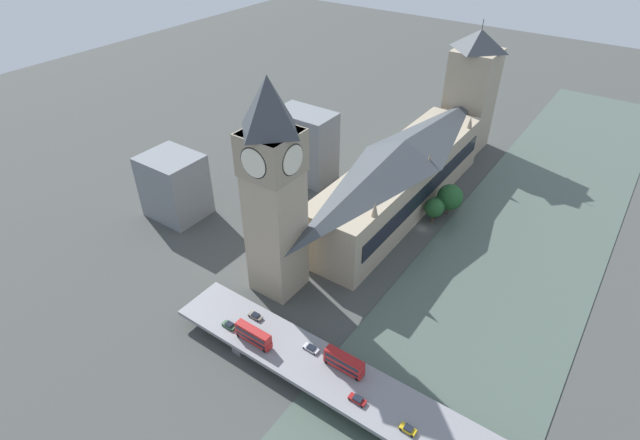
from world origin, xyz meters
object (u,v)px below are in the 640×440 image
at_px(car_southbound_tail, 229,325).
at_px(car_southbound_lead, 311,348).
at_px(road_bridge, 410,421).
at_px(double_decker_bus_mid, 253,335).
at_px(car_northbound_lead, 357,399).
at_px(parliament_hall, 401,175).
at_px(victoria_tower, 471,91).
at_px(clock_tower, 273,186).
at_px(car_southbound_mid, 408,429).
at_px(double_decker_bus_rear, 344,362).
at_px(car_southbound_extra, 256,316).

bearing_deg(car_southbound_tail, car_southbound_lead, -164.33).
xyz_separation_m(road_bridge, double_decker_bus_mid, (44.90, 3.51, 3.72)).
height_order(double_decker_bus_mid, car_northbound_lead, double_decker_bus_mid).
xyz_separation_m(parliament_hall, car_southbound_tail, (6.61, 88.35, -8.38)).
bearing_deg(victoria_tower, clock_tower, 85.54).
relative_size(road_bridge, car_northbound_lead, 32.09).
distance_m(victoria_tower, road_bridge, 158.90).
xyz_separation_m(road_bridge, car_southbound_lead, (30.72, -3.11, 1.63)).
bearing_deg(parliament_hall, clock_tower, 80.91).
relative_size(clock_tower, double_decker_bus_mid, 6.17).
relative_size(road_bridge, car_southbound_mid, 36.76).
xyz_separation_m(clock_tower, double_decker_bus_rear, (-37.16, 19.62, -28.92)).
bearing_deg(double_decker_bus_mid, car_southbound_extra, -51.51).
bearing_deg(road_bridge, car_southbound_tail, 3.64).
relative_size(clock_tower, car_northbound_lead, 15.67).
xyz_separation_m(road_bridge, car_southbound_mid, (-0.93, 3.17, 1.73)).
distance_m(victoria_tower, car_southbound_tail, 154.92).
bearing_deg(car_southbound_lead, car_southbound_extra, -1.00).
xyz_separation_m(double_decker_bus_rear, car_southbound_tail, (33.79, 6.36, -2.05)).
bearing_deg(car_southbound_extra, car_southbound_lead, 179.00).
bearing_deg(car_southbound_mid, double_decker_bus_mid, 0.43).
relative_size(car_northbound_lead, car_southbound_tail, 1.06).
xyz_separation_m(parliament_hall, road_bridge, (-47.44, 84.91, -10.09)).
bearing_deg(car_northbound_lead, car_southbound_extra, -9.88).
bearing_deg(car_southbound_tail, double_decker_bus_rear, -169.34).
bearing_deg(car_southbound_lead, victoria_tower, -83.48).
bearing_deg(car_southbound_mid, victoria_tower, -72.44).
relative_size(road_bridge, car_southbound_extra, 33.19).
distance_m(parliament_hall, car_southbound_tail, 88.99).
bearing_deg(car_northbound_lead, car_southbound_tail, 0.38).
height_order(road_bridge, car_southbound_extra, car_southbound_extra).
bearing_deg(car_southbound_tail, clock_tower, -82.61).
relative_size(parliament_hall, double_decker_bus_mid, 9.25).
height_order(victoria_tower, double_decker_bus_mid, victoria_tower).
height_order(double_decker_bus_rear, car_southbound_extra, double_decker_bus_rear).
bearing_deg(car_southbound_extra, victoria_tower, -91.15).
bearing_deg(car_southbound_tail, road_bridge, -176.36).
height_order(double_decker_bus_mid, double_decker_bus_rear, double_decker_bus_rear).
distance_m(double_decker_bus_rear, car_southbound_extra, 30.25).
relative_size(victoria_tower, double_decker_bus_rear, 5.32).
xyz_separation_m(victoria_tower, car_southbound_mid, (-48.43, 153.06, -21.19)).
bearing_deg(double_decker_bus_mid, road_bridge, -175.53).
bearing_deg(car_southbound_tail, car_northbound_lead, -179.62).
bearing_deg(parliament_hall, car_southbound_mid, 118.78).
height_order(car_northbound_lead, car_southbound_mid, car_southbound_mid).
xyz_separation_m(clock_tower, car_northbound_lead, (-44.95, 25.70, -30.97)).
distance_m(double_decker_bus_mid, car_southbound_lead, 15.79).
relative_size(clock_tower, double_decker_bus_rear, 6.26).
distance_m(clock_tower, car_southbound_extra, 37.06).
distance_m(parliament_hall, clock_tower, 67.08).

